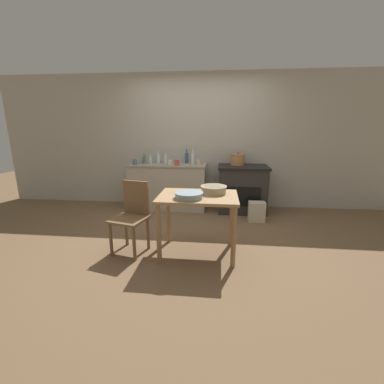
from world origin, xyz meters
TOP-DOWN VIEW (x-y plane):
  - ground_plane at (0.00, 0.00)m, footprint 14.00×14.00m
  - wall_back at (0.00, 1.58)m, footprint 8.00×0.07m
  - counter_cabinet at (-0.56, 1.27)m, footprint 1.47×0.58m
  - stove at (0.85, 1.24)m, footprint 0.90×0.66m
  - work_table at (0.17, -0.55)m, footprint 0.95×0.67m
  - chair at (-0.67, -0.54)m, footprint 0.48×0.48m
  - flour_sack at (1.06, 0.71)m, footprint 0.27×0.19m
  - stock_pot at (0.75, 1.32)m, footprint 0.27×0.27m
  - mixing_bowl_large at (0.08, -0.68)m, footprint 0.33×0.33m
  - mixing_bowl_small at (0.35, -0.43)m, footprint 0.32×0.32m
  - bottle_far_left at (-0.22, 1.43)m, footprint 0.07×0.07m
  - bottle_left at (-1.03, 1.31)m, footprint 0.08×0.08m
  - bottle_mid_left at (-0.62, 1.35)m, footprint 0.06×0.06m
  - bottle_center_left at (-0.90, 1.30)m, footprint 0.06×0.06m
  - bottle_center at (-0.09, 1.33)m, footprint 0.07×0.07m
  - bottle_center_right at (-0.76, 1.36)m, footprint 0.07×0.07m
  - cup_mid_right at (-1.17, 1.17)m, footprint 0.08×0.08m
  - cup_right at (0.04, 1.22)m, footprint 0.07×0.07m
  - cup_far_right at (-0.50, 1.19)m, footprint 0.08×0.08m
  - cup_end_right at (-0.36, 1.10)m, footprint 0.09×0.09m

SIDE VIEW (x-z plane):
  - ground_plane at x=0.00m, z-range 0.00..0.00m
  - flour_sack at x=1.06m, z-range 0.00..0.33m
  - stove at x=0.85m, z-range 0.00..0.86m
  - counter_cabinet at x=-0.56m, z-range 0.00..0.87m
  - chair at x=-0.67m, z-range 0.03..0.93m
  - work_table at x=0.17m, z-range 0.25..1.01m
  - mixing_bowl_large at x=0.08m, z-range 0.76..0.83m
  - mixing_bowl_small at x=0.35m, z-range 0.77..0.86m
  - cup_far_right at x=-0.50m, z-range 0.87..0.95m
  - cup_mid_right at x=-1.17m, z-range 0.87..0.96m
  - cup_right at x=0.04m, z-range 0.87..0.96m
  - cup_end_right at x=-0.36m, z-range 0.87..0.97m
  - bottle_center_left at x=-0.90m, z-range 0.85..1.02m
  - bottle_left at x=-1.03m, z-range 0.85..1.03m
  - bottle_mid_left at x=-0.62m, z-range 0.84..1.06m
  - bottle_center_right at x=-0.76m, z-range 0.84..1.08m
  - stock_pot at x=0.75m, z-range 0.85..1.08m
  - bottle_far_left at x=-0.22m, z-range 0.84..1.11m
  - bottle_center at x=-0.09m, z-range 0.84..1.13m
  - wall_back at x=0.00m, z-range 0.00..2.55m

